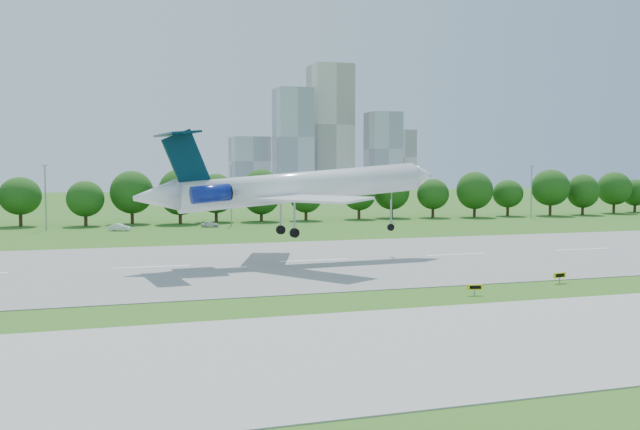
{
  "coord_description": "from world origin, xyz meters",
  "views": [
    {
      "loc": [
        -46.17,
        -59.95,
        11.7
      ],
      "look_at": [
        -21.5,
        18.0,
        6.27
      ],
      "focal_mm": 40.0,
      "sensor_mm": 36.0,
      "label": 1
    }
  ],
  "objects_px": {
    "taxi_sign_left": "(560,275)",
    "service_vehicle_b": "(210,224)",
    "service_vehicle_a": "(119,227)",
    "airliner": "(288,187)"
  },
  "relations": [
    {
      "from": "airliner",
      "to": "service_vehicle_b",
      "type": "height_order",
      "value": "airliner"
    },
    {
      "from": "taxi_sign_left",
      "to": "service_vehicle_b",
      "type": "xyz_separation_m",
      "value": [
        -23.24,
        79.04,
        -0.22
      ]
    },
    {
      "from": "airliner",
      "to": "service_vehicle_b",
      "type": "relative_size",
      "value": 11.55
    },
    {
      "from": "taxi_sign_left",
      "to": "service_vehicle_a",
      "type": "xyz_separation_m",
      "value": [
        -40.56,
        75.96,
        -0.15
      ]
    },
    {
      "from": "service_vehicle_a",
      "to": "service_vehicle_b",
      "type": "relative_size",
      "value": 1.17
    },
    {
      "from": "airliner",
      "to": "service_vehicle_b",
      "type": "distance_m",
      "value": 55.87
    },
    {
      "from": "taxi_sign_left",
      "to": "service_vehicle_b",
      "type": "height_order",
      "value": "service_vehicle_b"
    },
    {
      "from": "taxi_sign_left",
      "to": "service_vehicle_b",
      "type": "relative_size",
      "value": 0.45
    },
    {
      "from": "service_vehicle_b",
      "to": "airliner",
      "type": "bearing_deg",
      "value": -166.8
    },
    {
      "from": "taxi_sign_left",
      "to": "service_vehicle_a",
      "type": "height_order",
      "value": "service_vehicle_a"
    }
  ]
}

